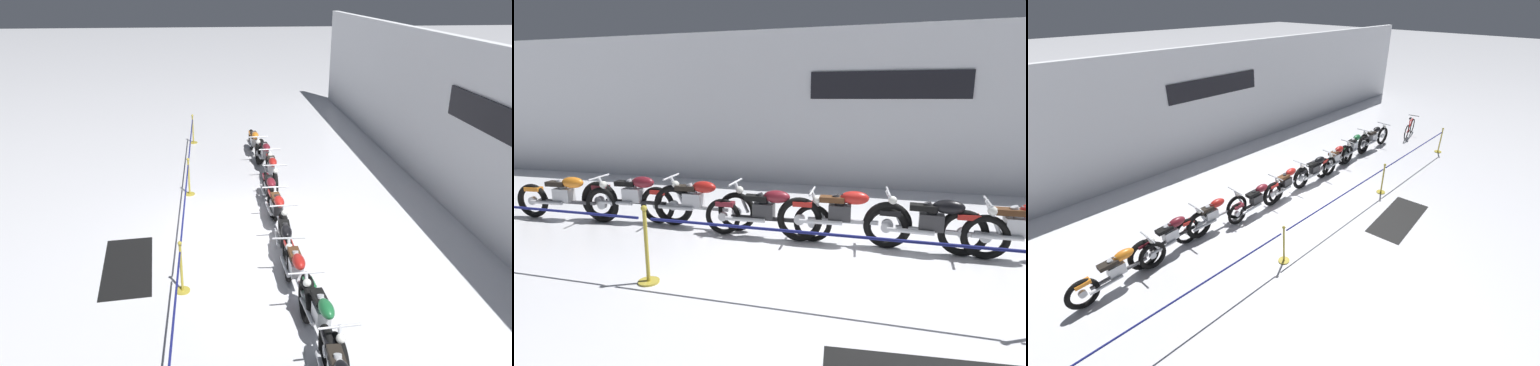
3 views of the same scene
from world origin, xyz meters
TOP-DOWN VIEW (x-y plane):
  - ground_plane at (0.00, 0.00)m, footprint 120.00×120.00m
  - back_wall at (0.00, 5.12)m, footprint 28.00×0.29m
  - motorcycle_orange_0 at (-5.40, 0.50)m, footprint 2.29×0.62m
  - motorcycle_maroon_1 at (-3.96, 0.70)m, footprint 2.37×0.62m
  - motorcycle_red_2 at (-2.71, 0.74)m, footprint 2.36×0.62m
  - motorcycle_maroon_3 at (-1.27, 0.51)m, footprint 2.25×0.62m
  - motorcycle_red_4 at (0.02, 0.53)m, footprint 2.20×0.62m
  - motorcycle_black_5 at (1.43, 0.50)m, footprint 2.13×0.62m
  - motorcycle_red_6 at (2.63, 0.52)m, footprint 2.30×0.62m
  - stanchion_far_left at (-1.59, -1.57)m, footprint 14.16×0.28m
  - stanchion_mid_left at (-2.31, -1.57)m, footprint 0.28×0.28m

SIDE VIEW (x-z plane):
  - ground_plane at x=0.00m, z-range 0.00..0.00m
  - stanchion_mid_left at x=-2.31m, z-range -0.17..0.88m
  - motorcycle_orange_0 at x=-5.40m, z-range 0.00..0.92m
  - motorcycle_maroon_3 at x=-1.27m, z-range 0.01..0.91m
  - motorcycle_black_5 at x=1.43m, z-range 0.00..0.92m
  - motorcycle_red_6 at x=2.63m, z-range 0.00..0.94m
  - motorcycle_red_2 at x=-2.71m, z-range 0.01..0.95m
  - motorcycle_maroon_1 at x=-3.96m, z-range -0.01..0.96m
  - motorcycle_red_4 at x=0.02m, z-range 0.00..0.96m
  - stanchion_far_left at x=-1.59m, z-range 0.24..1.29m
  - back_wall at x=0.00m, z-range 0.00..4.20m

